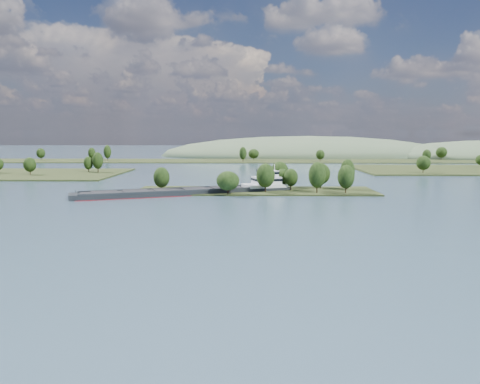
{
  "coord_description": "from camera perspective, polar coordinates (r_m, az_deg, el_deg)",
  "views": [
    {
      "loc": [
        -2.72,
        -15.87,
        24.17
      ],
      "look_at": [
        -5.51,
        130.0,
        6.0
      ],
      "focal_mm": 35.0,
      "sensor_mm": 36.0,
      "label": 1
    }
  ],
  "objects": [
    {
      "name": "back_shoreline",
      "position": [
        416.47,
        2.63,
        3.85
      ],
      "size": [
        900.0,
        60.0,
        14.97
      ],
      "color": "#242E14",
      "rests_on": "ground"
    },
    {
      "name": "hill_west",
      "position": [
        520.23,
        8.04,
        4.37
      ],
      "size": [
        320.0,
        160.0,
        44.0
      ],
      "primitive_type": "ellipsoid",
      "color": "#45593D",
      "rests_on": "ground"
    },
    {
      "name": "tree_island",
      "position": [
        196.07,
        3.95,
        1.17
      ],
      "size": [
        100.0,
        33.0,
        14.14
      ],
      "color": "#242E14",
      "rests_on": "ground"
    },
    {
      "name": "cargo_barge",
      "position": [
        190.17,
        -4.82,
        0.23
      ],
      "size": [
        85.99,
        41.26,
        11.92
      ],
      "color": "black",
      "rests_on": "ground"
    },
    {
      "name": "ground",
      "position": [
        138.03,
        2.21,
        -2.99
      ],
      "size": [
        1800.0,
        1800.0,
        0.0
      ],
      "primitive_type": "plane",
      "color": "#344A5B",
      "rests_on": "ground"
    }
  ]
}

